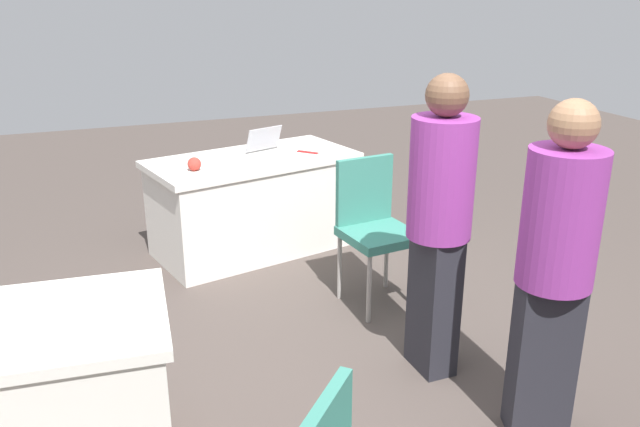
{
  "coord_description": "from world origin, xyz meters",
  "views": [
    {
      "loc": [
        1.11,
        2.9,
        2.08
      ],
      "look_at": [
        -0.07,
        -0.16,
        0.9
      ],
      "focal_mm": 36.72,
      "sensor_mm": 36.0,
      "label": 1
    }
  ],
  "objects_px": {
    "laptop_silver": "(271,150)",
    "scissors_red": "(308,152)",
    "person_presenter": "(556,260)",
    "chair_tucked_left": "(374,222)",
    "table_foreground": "(254,203)",
    "yarn_ball": "(194,164)",
    "person_organiser": "(439,215)"
  },
  "relations": [
    {
      "from": "chair_tucked_left",
      "to": "yarn_ball",
      "type": "xyz_separation_m",
      "value": [
        1.0,
        -0.93,
        0.25
      ]
    },
    {
      "from": "table_foreground",
      "to": "scissors_red",
      "type": "distance_m",
      "value": 0.59
    },
    {
      "from": "chair_tucked_left",
      "to": "yarn_ball",
      "type": "height_order",
      "value": "chair_tucked_left"
    },
    {
      "from": "table_foreground",
      "to": "yarn_ball",
      "type": "xyz_separation_m",
      "value": [
        0.49,
        0.23,
        0.43
      ]
    },
    {
      "from": "laptop_silver",
      "to": "person_organiser",
      "type": "bearing_deg",
      "value": 78.44
    },
    {
      "from": "person_presenter",
      "to": "person_organiser",
      "type": "distance_m",
      "value": 0.69
    },
    {
      "from": "table_foreground",
      "to": "laptop_silver",
      "type": "distance_m",
      "value": 0.45
    },
    {
      "from": "person_organiser",
      "to": "person_presenter",
      "type": "bearing_deg",
      "value": 15.84
    },
    {
      "from": "person_presenter",
      "to": "laptop_silver",
      "type": "xyz_separation_m",
      "value": [
        0.49,
        -2.71,
        -0.09
      ]
    },
    {
      "from": "person_organiser",
      "to": "yarn_ball",
      "type": "distance_m",
      "value": 2.04
    },
    {
      "from": "chair_tucked_left",
      "to": "person_presenter",
      "type": "relative_size",
      "value": 0.6
    },
    {
      "from": "table_foreground",
      "to": "yarn_ball",
      "type": "distance_m",
      "value": 0.69
    },
    {
      "from": "laptop_silver",
      "to": "yarn_ball",
      "type": "bearing_deg",
      "value": 0.68
    },
    {
      "from": "person_presenter",
      "to": "person_organiser",
      "type": "bearing_deg",
      "value": 127.79
    },
    {
      "from": "person_organiser",
      "to": "laptop_silver",
      "type": "distance_m",
      "value": 2.07
    },
    {
      "from": "chair_tucked_left",
      "to": "scissors_red",
      "type": "xyz_separation_m",
      "value": [
        0.05,
        -1.13,
        0.21
      ]
    },
    {
      "from": "laptop_silver",
      "to": "scissors_red",
      "type": "height_order",
      "value": "laptop_silver"
    },
    {
      "from": "laptop_silver",
      "to": "chair_tucked_left",
      "type": "bearing_deg",
      "value": 86.5
    },
    {
      "from": "chair_tucked_left",
      "to": "person_presenter",
      "type": "xyz_separation_m",
      "value": [
        -0.15,
        1.54,
        0.33
      ]
    },
    {
      "from": "person_presenter",
      "to": "table_foreground",
      "type": "bearing_deg",
      "value": 124.53
    },
    {
      "from": "person_organiser",
      "to": "table_foreground",
      "type": "bearing_deg",
      "value": -168.5
    },
    {
      "from": "person_presenter",
      "to": "yarn_ball",
      "type": "relative_size",
      "value": 16.38
    },
    {
      "from": "chair_tucked_left",
      "to": "scissors_red",
      "type": "bearing_deg",
      "value": -93.99
    },
    {
      "from": "chair_tucked_left",
      "to": "yarn_ball",
      "type": "relative_size",
      "value": 9.88
    },
    {
      "from": "table_foreground",
      "to": "laptop_silver",
      "type": "bearing_deg",
      "value": -174.09
    },
    {
      "from": "yarn_ball",
      "to": "scissors_red",
      "type": "bearing_deg",
      "value": -168.27
    },
    {
      "from": "person_presenter",
      "to": "yarn_ball",
      "type": "height_order",
      "value": "person_presenter"
    },
    {
      "from": "person_presenter",
      "to": "person_organiser",
      "type": "xyz_separation_m",
      "value": [
        0.2,
        -0.66,
        0.02
      ]
    },
    {
      "from": "chair_tucked_left",
      "to": "yarn_ball",
      "type": "bearing_deg",
      "value": -49.85
    },
    {
      "from": "person_organiser",
      "to": "laptop_silver",
      "type": "bearing_deg",
      "value": -173.02
    },
    {
      "from": "person_presenter",
      "to": "chair_tucked_left",
      "type": "bearing_deg",
      "value": 116.51
    },
    {
      "from": "laptop_silver",
      "to": "scissors_red",
      "type": "xyz_separation_m",
      "value": [
        -0.29,
        0.05,
        -0.04
      ]
    }
  ]
}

